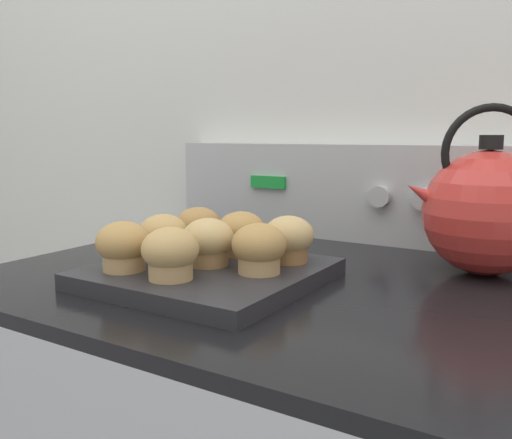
{
  "coord_description": "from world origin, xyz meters",
  "views": [
    {
      "loc": [
        0.37,
        -0.33,
        1.11
      ],
      "look_at": [
        -0.0,
        0.28,
        1.0
      ],
      "focal_mm": 38.0,
      "sensor_mm": 36.0,
      "label": 1
    }
  ],
  "objects": [
    {
      "name": "muffin_r1_c0",
      "position": [
        -0.14,
        0.25,
        0.97
      ],
      "size": [
        0.07,
        0.07,
        0.06
      ],
      "color": "#A37A4C",
      "rests_on": "muffin_pan"
    },
    {
      "name": "tea_kettle",
      "position": [
        0.25,
        0.49,
        1.01
      ],
      "size": [
        0.2,
        0.18,
        0.24
      ],
      "color": "red",
      "rests_on": "stove_range"
    },
    {
      "name": "muffin_r0_c1",
      "position": [
        -0.06,
        0.17,
        0.97
      ],
      "size": [
        0.07,
        0.07,
        0.06
      ],
      "color": "tan",
      "rests_on": "muffin_pan"
    },
    {
      "name": "control_panel",
      "position": [
        0.0,
        0.63,
        1.01
      ],
      "size": [
        0.77,
        0.07,
        0.18
      ],
      "color": "#B7BABF",
      "rests_on": "stove_range"
    },
    {
      "name": "muffin_r2_c0",
      "position": [
        -0.14,
        0.33,
        0.97
      ],
      "size": [
        0.07,
        0.07,
        0.06
      ],
      "color": "#A37A4C",
      "rests_on": "muffin_pan"
    },
    {
      "name": "muffin_r1_c1",
      "position": [
        -0.06,
        0.25,
        0.97
      ],
      "size": [
        0.07,
        0.07,
        0.06
      ],
      "color": "#A37A4C",
      "rests_on": "muffin_pan"
    },
    {
      "name": "muffin_r0_c0",
      "position": [
        -0.14,
        0.17,
        0.97
      ],
      "size": [
        0.07,
        0.07,
        0.06
      ],
      "color": "tan",
      "rests_on": "muffin_pan"
    },
    {
      "name": "muffin_r2_c2",
      "position": [
        0.02,
        0.33,
        0.97
      ],
      "size": [
        0.07,
        0.07,
        0.06
      ],
      "color": "olive",
      "rests_on": "muffin_pan"
    },
    {
      "name": "muffin_r2_c1",
      "position": [
        -0.06,
        0.33,
        0.97
      ],
      "size": [
        0.07,
        0.07,
        0.06
      ],
      "color": "tan",
      "rests_on": "muffin_pan"
    },
    {
      "name": "muffin_pan",
      "position": [
        -0.06,
        0.25,
        0.93
      ],
      "size": [
        0.28,
        0.28,
        0.02
      ],
      "color": "#28282D",
      "rests_on": "stove_range"
    },
    {
      "name": "wall_back",
      "position": [
        0.0,
        0.68,
        1.2
      ],
      "size": [
        8.0,
        0.05,
        2.4
      ],
      "color": "silver",
      "rests_on": "ground_plane"
    },
    {
      "name": "muffin_r1_c2",
      "position": [
        0.02,
        0.25,
        0.97
      ],
      "size": [
        0.07,
        0.07,
        0.06
      ],
      "color": "tan",
      "rests_on": "muffin_pan"
    }
  ]
}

